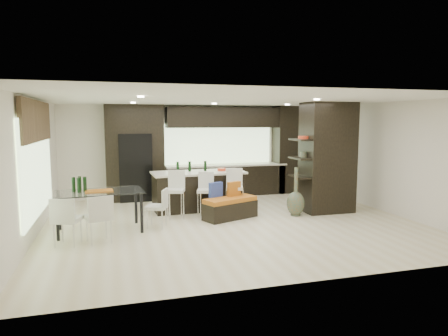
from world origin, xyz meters
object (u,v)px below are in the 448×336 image
object	(u,v)px
stool_mid	(206,199)
stool_right	(234,196)
chair_end	(157,210)
dining_table	(100,211)
chair_far	(68,223)
floor_vase	(296,192)
stool_left	(176,199)
chair_near	(99,221)
bench	(230,208)
kitchen_island	(198,190)

from	to	relation	value
stool_mid	stool_right	bearing A→B (deg)	17.36
chair_end	stool_mid	bearing A→B (deg)	-38.89
dining_table	chair_far	distance (m)	0.96
floor_vase	chair_end	world-z (taller)	floor_vase
stool_left	chair_far	size ratio (longest dim) A/B	1.09
stool_left	chair_far	xyz separation A→B (m)	(-2.20, -1.47, -0.04)
stool_right	stool_mid	bearing A→B (deg)	-164.73
stool_right	floor_vase	world-z (taller)	floor_vase
floor_vase	chair_near	bearing A→B (deg)	-167.89
floor_vase	dining_table	xyz separation A→B (m)	(-4.46, -0.16, -0.16)
bench	chair_far	world-z (taller)	chair_far
bench	chair_near	bearing A→B (deg)	178.90
stool_right	chair_far	bearing A→B (deg)	-141.84
stool_left	floor_vase	xyz separation A→B (m)	(2.80, -0.51, 0.13)
stool_right	chair_near	distance (m)	3.42
stool_right	bench	xyz separation A→B (m)	(-0.22, -0.37, -0.20)
floor_vase	kitchen_island	bearing A→B (deg)	147.87
dining_table	chair_end	world-z (taller)	dining_table
kitchen_island	bench	size ratio (longest dim) A/B	1.82
floor_vase	chair_near	size ratio (longest dim) A/B	1.39
stool_mid	dining_table	xyz separation A→B (m)	(-2.38, -0.69, -0.01)
stool_mid	chair_far	world-z (taller)	stool_mid
stool_right	chair_end	world-z (taller)	stool_right
stool_left	stool_mid	xyz separation A→B (m)	(0.71, 0.01, -0.03)
stool_left	chair_end	bearing A→B (deg)	-108.81
stool_right	chair_near	bearing A→B (deg)	-138.40
kitchen_island	chair_far	size ratio (longest dim) A/B	2.82
chair_near	dining_table	bearing A→B (deg)	75.24
chair_end	chair_far	bearing A→B (deg)	136.87
bench	stool_left	bearing A→B (deg)	140.87
stool_right	kitchen_island	bearing A→B (deg)	148.02
chair_far	chair_end	xyz separation A→B (m)	(1.69, 0.79, -0.03)
bench	dining_table	size ratio (longest dim) A/B	0.74
chair_near	kitchen_island	bearing A→B (deg)	28.89
kitchen_island	floor_vase	bearing A→B (deg)	-34.57
stool_mid	bench	world-z (taller)	stool_mid
dining_table	chair_near	size ratio (longest dim) A/B	2.07
dining_table	chair_near	bearing A→B (deg)	-94.56
kitchen_island	chair_far	xyz separation A→B (m)	(-2.92, -2.26, -0.07)
bench	chair_end	xyz separation A→B (m)	(-1.72, -0.30, 0.13)
kitchen_island	stool_mid	size ratio (longest dim) A/B	2.76
chair_far	bench	bearing A→B (deg)	34.44
floor_vase	chair_far	size ratio (longest dim) A/B	1.41
stool_mid	kitchen_island	bearing A→B (deg)	108.28
chair_near	floor_vase	bearing A→B (deg)	-2.65
stool_left	dining_table	distance (m)	1.79
kitchen_island	floor_vase	world-z (taller)	floor_vase
stool_right	chair_far	size ratio (longest dim) A/B	1.09
chair_far	chair_end	world-z (taller)	chair_far
stool_mid	chair_end	world-z (taller)	stool_mid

